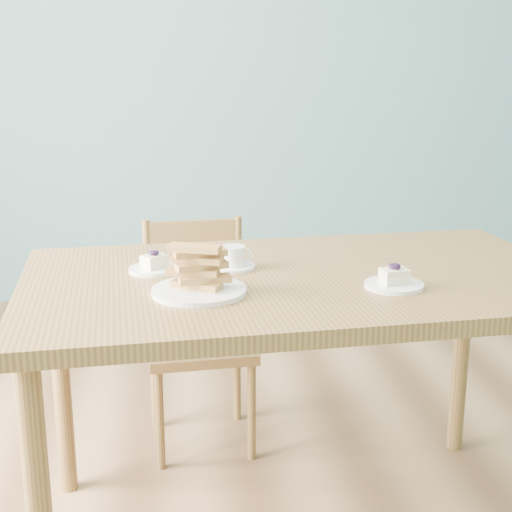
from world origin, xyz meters
TOP-DOWN VIEW (x-y plane):
  - room at (0.00, 0.00)m, footprint 5.01×5.01m
  - dining_table at (-0.09, 0.11)m, footprint 1.59×0.99m
  - dining_chair at (-0.36, 0.72)m, footprint 0.41×0.39m
  - cheesecake_plate_near at (0.12, -0.04)m, footprint 0.15×0.15m
  - cheesecake_plate_far at (-0.50, 0.18)m, footprint 0.14×0.14m
  - coffee_cup at (-0.28, 0.19)m, footprint 0.13×0.13m
  - biscotti_plate at (-0.38, -0.04)m, footprint 0.24×0.24m

SIDE VIEW (x-z plane):
  - dining_chair at x=-0.36m, z-range 0.01..0.84m
  - dining_table at x=-0.09m, z-range 0.33..1.14m
  - cheesecake_plate_far at x=-0.50m, z-range 0.80..0.86m
  - cheesecake_plate_near at x=0.12m, z-range 0.80..0.86m
  - coffee_cup at x=-0.28m, z-range 0.81..0.88m
  - biscotti_plate at x=-0.38m, z-range 0.79..0.92m
  - room at x=0.00m, z-range -0.01..2.71m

